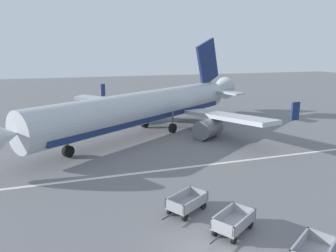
{
  "coord_description": "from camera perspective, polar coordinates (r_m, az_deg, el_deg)",
  "views": [
    {
      "loc": [
        -6.22,
        -12.19,
        9.53
      ],
      "look_at": [
        2.76,
        14.87,
        2.8
      ],
      "focal_mm": 34.25,
      "sensor_mm": 36.0,
      "label": 1
    }
  ],
  "objects": [
    {
      "name": "apron_stripe",
      "position": [
        26.1,
        -3.32,
        -8.14
      ],
      "size": [
        120.0,
        0.36,
        0.01
      ],
      "primitive_type": "cube",
      "color": "silver",
      "rests_on": "ground"
    },
    {
      "name": "airplane",
      "position": [
        37.72,
        -3.17,
        3.37
      ],
      "size": [
        33.13,
        28.19,
        11.34
      ],
      "color": "#B2B7BC",
      "rests_on": "ground"
    },
    {
      "name": "baggage_cart_third_in_row",
      "position": [
        18.21,
        11.53,
        -16.36
      ],
      "size": [
        3.4,
        2.51,
        1.07
      ],
      "color": "gray",
      "rests_on": "ground"
    },
    {
      "name": "baggage_cart_fourth_in_row",
      "position": [
        19.87,
        3.39,
        -13.44
      ],
      "size": [
        3.42,
        2.5,
        1.07
      ],
      "color": "gray",
      "rests_on": "ground"
    }
  ]
}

